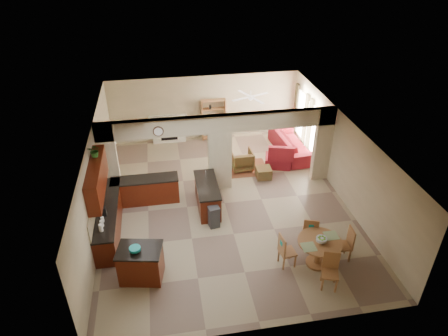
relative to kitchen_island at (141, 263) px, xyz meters
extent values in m
plane|color=gray|center=(2.72, 2.89, -0.49)|extent=(10.00, 10.00, 0.00)
plane|color=white|center=(2.72, 2.89, 2.31)|extent=(10.00, 10.00, 0.00)
plane|color=#C7B692|center=(2.72, 7.89, 0.91)|extent=(8.00, 0.00, 8.00)
plane|color=#C7B692|center=(2.72, -2.11, 0.91)|extent=(8.00, 0.00, 8.00)
plane|color=#C7B692|center=(-1.28, 2.89, 0.91)|extent=(0.00, 10.00, 10.00)
plane|color=#C7B692|center=(6.72, 2.89, 0.91)|extent=(0.00, 10.00, 10.00)
cube|color=#C7B692|center=(-0.98, 3.89, 0.91)|extent=(0.60, 0.25, 2.80)
cube|color=#C7B692|center=(2.72, 3.89, 0.61)|extent=(0.80, 0.25, 2.20)
cube|color=#C7B692|center=(6.42, 3.89, 0.91)|extent=(0.60, 0.25, 2.80)
cube|color=#C7B692|center=(2.72, 3.89, 2.01)|extent=(8.00, 0.25, 0.60)
cube|color=#480D08|center=(-0.98, 2.09, -0.06)|extent=(0.60, 3.20, 0.86)
cube|color=black|center=(-0.98, 2.09, 0.39)|extent=(0.62, 3.22, 0.05)
cube|color=tan|center=(-1.26, 2.09, 0.71)|extent=(0.02, 3.20, 0.55)
cube|color=#480D08|center=(0.12, 3.46, -0.06)|extent=(2.20, 0.60, 0.86)
cube|color=black|center=(0.12, 3.46, 0.39)|extent=(2.22, 0.62, 0.05)
cube|color=#480D08|center=(-1.10, 2.09, 1.43)|extent=(0.35, 2.40, 0.90)
cube|color=#480D08|center=(2.12, 2.79, -0.06)|extent=(0.65, 1.80, 0.86)
cube|color=black|center=(2.12, 2.79, 0.39)|extent=(0.70, 1.85, 0.05)
cube|color=silver|center=(2.12, 1.94, -0.07)|extent=(0.58, 0.04, 0.70)
cylinder|color=#4E2C1A|center=(0.72, 3.74, 1.96)|extent=(0.34, 0.03, 0.34)
cube|color=brown|center=(3.92, 4.99, -0.49)|extent=(1.60, 1.30, 0.01)
cube|color=silver|center=(1.12, 7.73, 0.06)|extent=(1.40, 0.28, 1.10)
cube|color=black|center=(1.12, 7.59, 0.01)|extent=(0.70, 0.04, 0.70)
cube|color=silver|center=(1.12, 7.71, 0.66)|extent=(1.60, 0.35, 0.10)
cube|color=#955E33|center=(3.07, 7.71, 0.41)|extent=(1.00, 0.32, 1.80)
cube|color=white|center=(6.69, 5.19, 0.71)|extent=(0.02, 0.90, 1.90)
cube|color=white|center=(6.69, 6.89, 0.71)|extent=(0.02, 0.90, 1.90)
cube|color=white|center=(6.69, 6.04, 0.56)|extent=(0.02, 0.70, 2.10)
cube|color=#43251B|center=(6.65, 4.59, 0.71)|extent=(0.10, 0.28, 2.30)
cube|color=#43251B|center=(6.65, 5.79, 0.71)|extent=(0.10, 0.28, 2.30)
cube|color=#43251B|center=(6.65, 6.29, 0.71)|extent=(0.10, 0.28, 2.30)
cube|color=#43251B|center=(6.65, 7.49, 0.71)|extent=(0.10, 0.28, 2.30)
cylinder|color=white|center=(4.22, 5.89, 2.07)|extent=(1.00, 1.00, 0.10)
cube|color=#480D08|center=(0.00, 0.00, -0.03)|extent=(1.21, 0.95, 0.93)
cube|color=black|center=(0.00, 0.00, 0.46)|extent=(1.27, 1.01, 0.05)
cylinder|color=teal|center=(-0.09, -0.07, 0.56)|extent=(0.29, 0.29, 0.14)
cube|color=#313134|center=(2.19, 1.76, -0.16)|extent=(0.36, 0.32, 0.67)
cylinder|color=#955E33|center=(4.77, -0.32, 0.30)|extent=(1.20, 1.20, 0.04)
cylinder|color=#955E33|center=(4.77, -0.32, -0.08)|extent=(0.17, 0.17, 0.78)
cylinder|color=#955E33|center=(4.77, -0.32, -0.46)|extent=(0.61, 0.61, 0.07)
cylinder|color=#65B426|center=(4.78, -0.35, 0.40)|extent=(0.30, 0.30, 0.16)
imported|color=maroon|center=(6.02, 5.92, -0.09)|extent=(2.81, 1.27, 0.80)
cube|color=maroon|center=(5.19, 4.99, -0.30)|extent=(1.16, 1.04, 0.39)
imported|color=maroon|center=(3.75, 5.01, -0.12)|extent=(0.84, 0.87, 0.76)
cube|color=maroon|center=(4.42, 4.25, -0.30)|extent=(0.56, 0.56, 0.39)
imported|color=#194A13|center=(-1.10, 2.56, 2.07)|extent=(0.40, 0.36, 0.39)
cube|color=#955E33|center=(4.81, 0.49, -0.04)|extent=(0.54, 0.54, 0.05)
cube|color=#955E33|center=(5.03, 0.60, -0.27)|extent=(0.04, 0.04, 0.44)
cube|color=#955E33|center=(4.71, 0.71, -0.27)|extent=(0.04, 0.04, 0.44)
cube|color=#955E33|center=(4.92, 0.28, -0.27)|extent=(0.04, 0.04, 0.44)
cube|color=#955E33|center=(4.59, 0.39, -0.27)|extent=(0.04, 0.04, 0.44)
cube|color=#955E33|center=(4.75, 0.31, 0.26)|extent=(0.41, 0.18, 0.55)
cube|color=teal|center=(4.74, 0.29, 0.33)|extent=(0.14, 0.06, 0.14)
cube|color=#955E33|center=(5.51, -0.22, -0.04)|extent=(0.44, 0.44, 0.05)
cube|color=#955E33|center=(5.35, -0.04, -0.27)|extent=(0.04, 0.04, 0.44)
cube|color=#955E33|center=(5.33, -0.38, -0.27)|extent=(0.04, 0.04, 0.44)
cube|color=#955E33|center=(5.69, -0.06, -0.27)|extent=(0.04, 0.04, 0.44)
cube|color=#955E33|center=(5.67, -0.40, -0.27)|extent=(0.04, 0.04, 0.44)
cube|color=#955E33|center=(5.70, -0.23, 0.26)|extent=(0.06, 0.42, 0.55)
cube|color=teal|center=(5.73, -0.24, 0.33)|extent=(0.02, 0.14, 0.14)
cube|color=#955E33|center=(4.76, -1.15, -0.04)|extent=(0.54, 0.54, 0.05)
cube|color=#955E33|center=(4.54, -1.25, -0.27)|extent=(0.04, 0.04, 0.44)
cube|color=#955E33|center=(4.86, -1.36, -0.27)|extent=(0.04, 0.04, 0.44)
cube|color=#955E33|center=(4.65, -0.93, -0.27)|extent=(0.04, 0.04, 0.44)
cube|color=#955E33|center=(4.97, -1.04, -0.27)|extent=(0.04, 0.04, 0.44)
cube|color=#955E33|center=(4.82, -0.97, 0.26)|extent=(0.41, 0.18, 0.55)
cube|color=teal|center=(4.83, -0.94, 0.33)|extent=(0.14, 0.06, 0.14)
cube|color=#955E33|center=(3.93, -0.20, -0.04)|extent=(0.47, 0.47, 0.05)
cube|color=#955E33|center=(4.12, -0.34, -0.27)|extent=(0.04, 0.04, 0.44)
cube|color=#955E33|center=(4.07, -0.01, -0.27)|extent=(0.04, 0.04, 0.44)
cube|color=#955E33|center=(3.78, -0.39, -0.27)|extent=(0.04, 0.04, 0.44)
cube|color=#955E33|center=(3.73, -0.05, -0.27)|extent=(0.04, 0.04, 0.44)
cube|color=#955E33|center=(3.74, -0.22, 0.26)|extent=(0.09, 0.42, 0.55)
cube|color=teal|center=(3.71, -0.22, 0.33)|extent=(0.03, 0.14, 0.14)
camera|label=1|loc=(0.86, -7.86, 7.57)|focal=32.00mm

